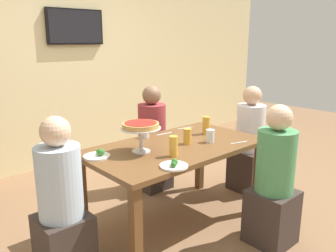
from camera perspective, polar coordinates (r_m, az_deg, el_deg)
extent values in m
plane|color=#846042|center=(3.26, 1.22, -15.69)|extent=(12.00, 12.00, 0.00)
cube|color=beige|center=(4.68, -17.79, 10.82)|extent=(8.00, 0.12, 2.80)
cube|color=brown|center=(2.96, 1.29, -3.54)|extent=(1.56, 0.87, 0.04)
cube|color=brown|center=(2.43, -5.34, -17.40)|extent=(0.07, 0.07, 0.70)
cube|color=brown|center=(3.39, 14.70, -8.35)|extent=(0.07, 0.07, 0.70)
cube|color=brown|center=(3.00, -14.11, -11.36)|extent=(0.07, 0.07, 0.70)
cube|color=brown|center=(3.82, 5.29, -5.34)|extent=(0.07, 0.07, 0.70)
cube|color=black|center=(4.69, -15.11, 15.59)|extent=(0.76, 0.05, 0.44)
cube|color=black|center=(4.67, -14.96, 15.61)|extent=(0.72, 0.01, 0.40)
cube|color=#382D28|center=(3.87, -2.59, -7.00)|extent=(0.34, 0.34, 0.45)
cylinder|color=#993338|center=(3.72, -2.67, -0.17)|extent=(0.30, 0.30, 0.50)
sphere|color=#846047|center=(3.65, -2.73, 5.16)|extent=(0.20, 0.20, 0.20)
cube|color=#382D28|center=(3.01, 16.73, -14.17)|extent=(0.34, 0.34, 0.45)
cylinder|color=#4C935B|center=(2.82, 17.42, -5.61)|extent=(0.30, 0.30, 0.50)
sphere|color=beige|center=(2.72, 17.96, 1.35)|extent=(0.20, 0.20, 0.20)
cube|color=#382D28|center=(2.65, -16.74, -18.37)|extent=(0.34, 0.34, 0.45)
cylinder|color=silver|center=(2.43, -17.54, -8.85)|extent=(0.30, 0.30, 0.50)
sphere|color=beige|center=(2.32, -18.18, -0.85)|extent=(0.20, 0.20, 0.20)
cube|color=#382D28|center=(3.93, 13.10, -7.02)|extent=(0.34, 0.34, 0.45)
cylinder|color=silver|center=(3.79, 13.50, -0.30)|extent=(0.30, 0.30, 0.50)
sphere|color=tan|center=(3.72, 13.81, 4.93)|extent=(0.20, 0.20, 0.20)
cylinder|color=silver|center=(2.79, -4.47, -4.19)|extent=(0.15, 0.15, 0.01)
cylinder|color=silver|center=(2.76, -4.50, -2.27)|extent=(0.03, 0.03, 0.18)
cylinder|color=silver|center=(2.73, -4.54, -0.35)|extent=(0.32, 0.32, 0.01)
cylinder|color=tan|center=(2.73, -4.55, 0.11)|extent=(0.29, 0.29, 0.04)
cylinder|color=maroon|center=(2.72, -4.56, 0.54)|extent=(0.26, 0.26, 0.00)
cylinder|color=white|center=(2.46, 0.97, -6.64)|extent=(0.21, 0.21, 0.01)
sphere|color=#2D7028|center=(2.45, 1.10, -5.97)|extent=(0.05, 0.05, 0.05)
sphere|color=#2D7028|center=(2.41, 0.92, -6.40)|extent=(0.04, 0.04, 0.04)
cylinder|color=white|center=(2.72, -11.73, -4.93)|extent=(0.20, 0.20, 0.01)
sphere|color=#2D7028|center=(2.74, -11.46, -4.18)|extent=(0.04, 0.04, 0.04)
sphere|color=#2D7028|center=(2.70, -11.09, -4.35)|extent=(0.05, 0.05, 0.05)
sphere|color=#2D7028|center=(2.69, -11.06, -4.27)|extent=(0.06, 0.06, 0.06)
cylinder|color=gold|center=(3.30, 6.34, 0.11)|extent=(0.07, 0.07, 0.17)
cylinder|color=gold|center=(2.97, 3.22, -1.72)|extent=(0.07, 0.07, 0.14)
cylinder|color=gold|center=(2.66, 0.93, -3.37)|extent=(0.07, 0.07, 0.16)
cylinder|color=white|center=(3.04, 7.00, -1.64)|extent=(0.07, 0.07, 0.11)
cylinder|color=white|center=(3.17, -3.71, -1.10)|extent=(0.06, 0.06, 0.10)
cube|color=silver|center=(3.08, 11.70, -2.71)|extent=(0.18, 0.06, 0.00)
cube|color=silver|center=(3.29, -0.65, -1.30)|extent=(0.18, 0.03, 0.00)
cube|color=silver|center=(3.51, 2.80, -0.35)|extent=(0.18, 0.05, 0.00)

